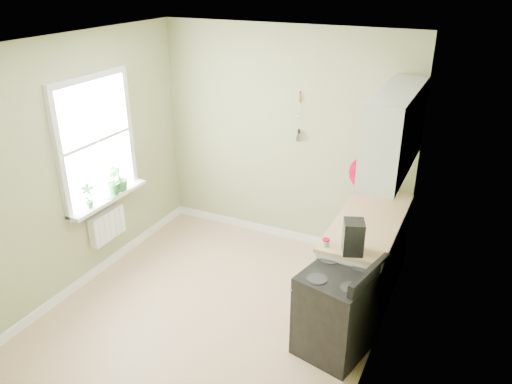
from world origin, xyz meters
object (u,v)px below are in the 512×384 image
at_px(stand_mixer, 385,179).
at_px(stove, 337,311).
at_px(coffee_maker, 353,238).
at_px(kettle, 364,182).

bearing_deg(stand_mixer, stove, -90.05).
height_order(stove, coffee_maker, coffee_maker).
relative_size(stove, stand_mixer, 2.42).
bearing_deg(kettle, stand_mixer, 4.97).
distance_m(stove, kettle, 1.78).
distance_m(stove, stand_mixer, 1.81).
height_order(stove, stand_mixer, stand_mixer).
height_order(stand_mixer, coffee_maker, stand_mixer).
bearing_deg(stand_mixer, kettle, -175.03).
xyz_separation_m(stove, coffee_maker, (0.03, 0.25, 0.64)).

